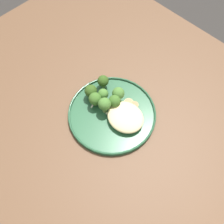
{
  "coord_description": "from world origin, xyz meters",
  "views": [
    {
      "loc": [
        -0.25,
        0.33,
        1.5
      ],
      "look_at": [
        0.04,
        0.04,
        0.76
      ],
      "focal_mm": 41.63,
      "sensor_mm": 36.0,
      "label": 1
    }
  ],
  "objects_px": {
    "broccoli_floret_right_tilted": "(103,94)",
    "dinner_plate": "(112,114)",
    "seared_scallop_center_golden": "(129,103)",
    "seared_scallop_front_small": "(124,117)",
    "seared_scallop_tiny_bay": "(135,106)",
    "broccoli_floret_rear_charred": "(103,81)",
    "broccoli_floret_split_head": "(118,94)",
    "broccoli_floret_small_sprig": "(104,104)",
    "broccoli_floret_beside_noodles": "(91,91)",
    "broccoli_floret_near_rim": "(115,101)",
    "broccoli_floret_center_pile": "(95,99)",
    "seared_scallop_right_edge": "(130,127)"
  },
  "relations": [
    {
      "from": "broccoli_floret_small_sprig",
      "to": "broccoli_floret_split_head",
      "type": "relative_size",
      "value": 1.05
    },
    {
      "from": "broccoli_floret_near_rim",
      "to": "broccoli_floret_small_sprig",
      "type": "bearing_deg",
      "value": 69.44
    },
    {
      "from": "seared_scallop_center_golden",
      "to": "seared_scallop_front_small",
      "type": "height_order",
      "value": "seared_scallop_center_golden"
    },
    {
      "from": "broccoli_floret_split_head",
      "to": "broccoli_floret_beside_noodles",
      "type": "bearing_deg",
      "value": 36.31
    },
    {
      "from": "seared_scallop_right_edge",
      "to": "broccoli_floret_near_rim",
      "type": "relative_size",
      "value": 0.52
    },
    {
      "from": "seared_scallop_front_small",
      "to": "broccoli_floret_beside_noodles",
      "type": "relative_size",
      "value": 0.62
    },
    {
      "from": "broccoli_floret_right_tilted",
      "to": "broccoli_floret_small_sprig",
      "type": "relative_size",
      "value": 0.76
    },
    {
      "from": "dinner_plate",
      "to": "broccoli_floret_small_sprig",
      "type": "bearing_deg",
      "value": 21.01
    },
    {
      "from": "seared_scallop_right_edge",
      "to": "broccoli_floret_small_sprig",
      "type": "distance_m",
      "value": 0.11
    },
    {
      "from": "broccoli_floret_small_sprig",
      "to": "broccoli_floret_center_pile",
      "type": "height_order",
      "value": "broccoli_floret_small_sprig"
    },
    {
      "from": "broccoli_floret_beside_noodles",
      "to": "broccoli_floret_rear_charred",
      "type": "bearing_deg",
      "value": -89.26
    },
    {
      "from": "dinner_plate",
      "to": "seared_scallop_center_golden",
      "type": "xyz_separation_m",
      "value": [
        -0.02,
        -0.06,
        0.01
      ]
    },
    {
      "from": "broccoli_floret_center_pile",
      "to": "broccoli_floret_small_sprig",
      "type": "bearing_deg",
      "value": -172.74
    },
    {
      "from": "broccoli_floret_beside_noodles",
      "to": "broccoli_floret_rear_charred",
      "type": "height_order",
      "value": "broccoli_floret_beside_noodles"
    },
    {
      "from": "seared_scallop_tiny_bay",
      "to": "broccoli_floret_center_pile",
      "type": "height_order",
      "value": "broccoli_floret_center_pile"
    },
    {
      "from": "broccoli_floret_small_sprig",
      "to": "seared_scallop_center_golden",
      "type": "bearing_deg",
      "value": -119.24
    },
    {
      "from": "dinner_plate",
      "to": "broccoli_floret_near_rim",
      "type": "relative_size",
      "value": 5.01
    },
    {
      "from": "seared_scallop_front_small",
      "to": "broccoli_floret_near_rim",
      "type": "relative_size",
      "value": 0.6
    },
    {
      "from": "broccoli_floret_right_tilted",
      "to": "broccoli_floret_split_head",
      "type": "distance_m",
      "value": 0.05
    },
    {
      "from": "seared_scallop_center_golden",
      "to": "broccoli_floret_beside_noodles",
      "type": "bearing_deg",
      "value": 29.98
    },
    {
      "from": "broccoli_floret_small_sprig",
      "to": "broccoli_floret_near_rim",
      "type": "distance_m",
      "value": 0.04
    },
    {
      "from": "seared_scallop_right_edge",
      "to": "broccoli_floret_beside_noodles",
      "type": "xyz_separation_m",
      "value": [
        0.18,
        0.0,
        0.02
      ]
    },
    {
      "from": "broccoli_floret_center_pile",
      "to": "broccoli_floret_near_rim",
      "type": "bearing_deg",
      "value": -143.39
    },
    {
      "from": "broccoli_floret_near_rim",
      "to": "broccoli_floret_beside_noodles",
      "type": "bearing_deg",
      "value": 17.26
    },
    {
      "from": "seared_scallop_center_golden",
      "to": "broccoli_floret_center_pile",
      "type": "bearing_deg",
      "value": 44.13
    },
    {
      "from": "seared_scallop_front_small",
      "to": "broccoli_floret_split_head",
      "type": "height_order",
      "value": "broccoli_floret_split_head"
    },
    {
      "from": "seared_scallop_tiny_bay",
      "to": "seared_scallop_front_small",
      "type": "xyz_separation_m",
      "value": [
        -0.0,
        0.05,
        -0.0
      ]
    },
    {
      "from": "broccoli_floret_small_sprig",
      "to": "broccoli_floret_split_head",
      "type": "xyz_separation_m",
      "value": [
        -0.0,
        -0.06,
        -0.0
      ]
    },
    {
      "from": "seared_scallop_front_small",
      "to": "dinner_plate",
      "type": "bearing_deg",
      "value": 18.71
    },
    {
      "from": "seared_scallop_center_golden",
      "to": "seared_scallop_front_small",
      "type": "distance_m",
      "value": 0.05
    },
    {
      "from": "broccoli_floret_split_head",
      "to": "broccoli_floret_beside_noodles",
      "type": "height_order",
      "value": "broccoli_floret_split_head"
    },
    {
      "from": "broccoli_floret_split_head",
      "to": "seared_scallop_front_small",
      "type": "bearing_deg",
      "value": 149.6
    },
    {
      "from": "broccoli_floret_beside_noodles",
      "to": "broccoli_floret_rear_charred",
      "type": "relative_size",
      "value": 1.05
    },
    {
      "from": "seared_scallop_tiny_bay",
      "to": "broccoli_floret_right_tilted",
      "type": "xyz_separation_m",
      "value": [
        0.1,
        0.05,
        0.02
      ]
    },
    {
      "from": "seared_scallop_tiny_bay",
      "to": "broccoli_floret_rear_charred",
      "type": "height_order",
      "value": "broccoli_floret_rear_charred"
    },
    {
      "from": "broccoli_floret_rear_charred",
      "to": "broccoli_floret_near_rim",
      "type": "relative_size",
      "value": 0.91
    },
    {
      "from": "broccoli_floret_right_tilted",
      "to": "broccoli_floret_split_head",
      "type": "height_order",
      "value": "broccoli_floret_split_head"
    },
    {
      "from": "seared_scallop_tiny_bay",
      "to": "broccoli_floret_near_rim",
      "type": "distance_m",
      "value": 0.07
    },
    {
      "from": "seared_scallop_right_edge",
      "to": "broccoli_floret_center_pile",
      "type": "xyz_separation_m",
      "value": [
        0.14,
        0.01,
        0.02
      ]
    },
    {
      "from": "broccoli_floret_beside_noodles",
      "to": "broccoli_floret_near_rim",
      "type": "xyz_separation_m",
      "value": [
        -0.08,
        -0.03,
        0.0
      ]
    },
    {
      "from": "seared_scallop_front_small",
      "to": "broccoli_floret_right_tilted",
      "type": "height_order",
      "value": "broccoli_floret_right_tilted"
    },
    {
      "from": "seared_scallop_tiny_bay",
      "to": "broccoli_floret_right_tilted",
      "type": "relative_size",
      "value": 0.56
    },
    {
      "from": "dinner_plate",
      "to": "broccoli_floret_right_tilted",
      "type": "distance_m",
      "value": 0.07
    },
    {
      "from": "broccoli_floret_right_tilted",
      "to": "broccoli_floret_split_head",
      "type": "bearing_deg",
      "value": -139.81
    },
    {
      "from": "seared_scallop_center_golden",
      "to": "broccoli_floret_near_rim",
      "type": "distance_m",
      "value": 0.05
    },
    {
      "from": "broccoli_floret_right_tilted",
      "to": "dinner_plate",
      "type": "bearing_deg",
      "value": 162.25
    },
    {
      "from": "broccoli_floret_beside_noodles",
      "to": "broccoli_floret_near_rim",
      "type": "relative_size",
      "value": 0.96
    },
    {
      "from": "broccoli_floret_right_tilted",
      "to": "broccoli_floret_small_sprig",
      "type": "height_order",
      "value": "broccoli_floret_small_sprig"
    },
    {
      "from": "seared_scallop_tiny_bay",
      "to": "broccoli_floret_small_sprig",
      "type": "bearing_deg",
      "value": 51.41
    },
    {
      "from": "broccoli_floret_split_head",
      "to": "broccoli_floret_near_rim",
      "type": "height_order",
      "value": "broccoli_floret_split_head"
    }
  ]
}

